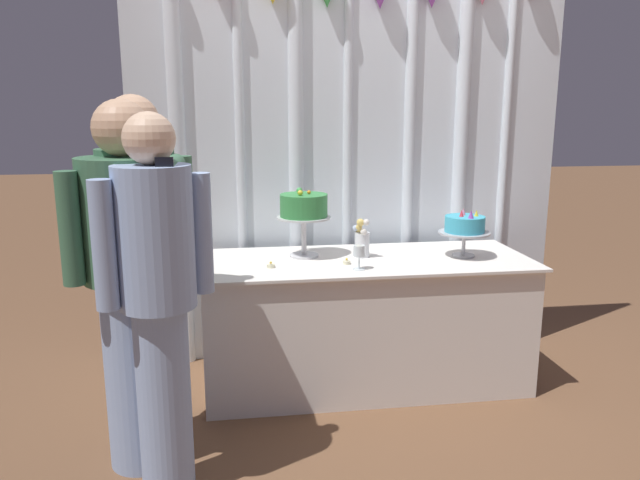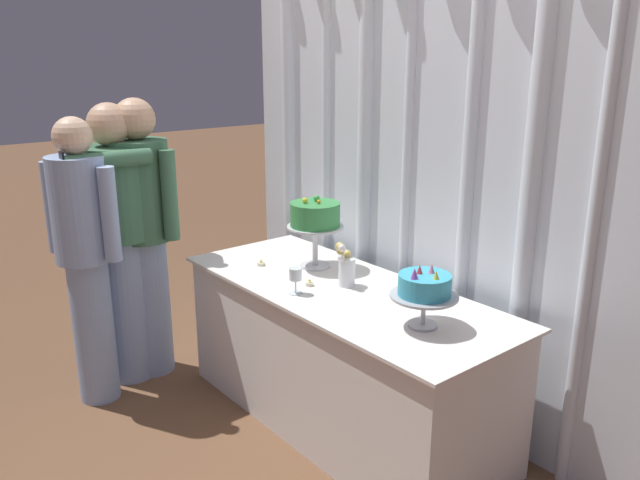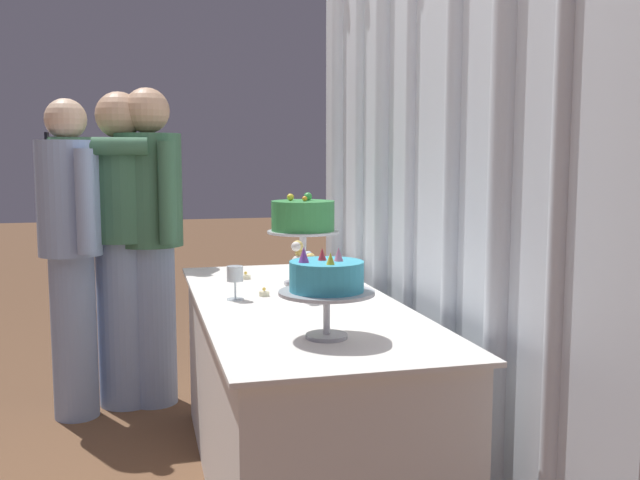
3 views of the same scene
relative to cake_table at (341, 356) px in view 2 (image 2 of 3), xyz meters
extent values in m
plane|color=brown|center=(0.00, -0.10, -0.36)|extent=(24.00, 24.00, 0.00)
cube|color=silver|center=(0.00, 0.47, 0.91)|extent=(2.60, 0.04, 2.54)
cylinder|color=silver|center=(-1.02, 0.45, 0.91)|extent=(0.09, 0.09, 2.54)
cylinder|color=silver|center=(-0.66, 0.45, 0.91)|extent=(0.06, 0.06, 2.54)
cylinder|color=silver|center=(-0.33, 0.45, 0.91)|extent=(0.09, 0.09, 2.54)
cylinder|color=silver|center=(-0.02, 0.45, 0.91)|extent=(0.05, 0.05, 2.54)
cylinder|color=silver|center=(0.36, 0.45, 0.91)|extent=(0.07, 0.07, 2.54)
cylinder|color=silver|center=(0.69, 0.45, 0.91)|extent=(0.09, 0.09, 2.54)
cylinder|color=silver|center=(0.98, 0.45, 0.91)|extent=(0.05, 0.05, 2.54)
cube|color=white|center=(0.00, 0.00, -0.01)|extent=(1.76, 0.67, 0.71)
cube|color=white|center=(0.00, 0.00, 0.35)|extent=(1.81, 0.72, 0.01)
cylinder|color=silver|center=(-0.33, 0.10, 0.37)|extent=(0.16, 0.16, 0.01)
cylinder|color=silver|center=(-0.33, 0.10, 0.48)|extent=(0.03, 0.03, 0.20)
cylinder|color=silver|center=(-0.33, 0.10, 0.58)|extent=(0.30, 0.30, 0.01)
cylinder|color=#388E47|center=(-0.33, 0.10, 0.65)|extent=(0.26, 0.26, 0.12)
sphere|color=orange|center=(-0.30, 0.10, 0.72)|extent=(0.02, 0.02, 0.02)
sphere|color=green|center=(-0.35, 0.13, 0.73)|extent=(0.03, 0.03, 0.03)
sphere|color=yellow|center=(-0.35, 0.05, 0.73)|extent=(0.03, 0.03, 0.03)
cylinder|color=#B2B2B7|center=(0.55, -0.03, 0.37)|extent=(0.12, 0.12, 0.01)
cylinder|color=#B2B2B7|center=(0.55, -0.03, 0.43)|extent=(0.02, 0.02, 0.12)
cylinder|color=#B2B2B7|center=(0.55, -0.03, 0.50)|extent=(0.28, 0.28, 0.01)
cylinder|color=#3DB2D1|center=(0.55, -0.03, 0.55)|extent=(0.22, 0.22, 0.09)
cone|color=yellow|center=(0.61, -0.04, 0.61)|extent=(0.02, 0.02, 0.03)
cone|color=pink|center=(0.55, 0.00, 0.61)|extent=(0.03, 0.03, 0.04)
cone|color=#DB333D|center=(0.52, -0.04, 0.61)|extent=(0.03, 0.03, 0.04)
cone|color=purple|center=(0.55, -0.10, 0.61)|extent=(0.03, 0.03, 0.04)
cylinder|color=silver|center=(-0.08, -0.22, 0.36)|extent=(0.06, 0.06, 0.00)
cylinder|color=silver|center=(-0.08, -0.22, 0.40)|extent=(0.01, 0.01, 0.07)
cylinder|color=silver|center=(-0.08, -0.22, 0.46)|extent=(0.06, 0.06, 0.06)
cylinder|color=silver|center=(-0.01, 0.04, 0.43)|extent=(0.08, 0.08, 0.14)
sphere|color=white|center=(0.00, 0.00, 0.56)|extent=(0.04, 0.04, 0.04)
sphere|color=#E5C666|center=(-0.03, 0.01, 0.56)|extent=(0.04, 0.04, 0.04)
sphere|color=white|center=(-0.01, 0.00, 0.51)|extent=(0.04, 0.04, 0.04)
sphere|color=#E5C666|center=(-0.04, 0.02, 0.54)|extent=(0.03, 0.03, 0.03)
sphere|color=silver|center=(-0.05, 0.05, 0.52)|extent=(0.03, 0.03, 0.03)
sphere|color=#E5C666|center=(-0.03, 0.06, 0.52)|extent=(0.04, 0.04, 0.04)
cylinder|color=beige|center=(-0.53, -0.11, 0.37)|extent=(0.04, 0.04, 0.02)
sphere|color=#F9CC4C|center=(-0.53, -0.11, 0.39)|extent=(0.01, 0.01, 0.01)
cylinder|color=beige|center=(-0.13, -0.10, 0.37)|extent=(0.04, 0.04, 0.02)
sphere|color=#F9CC4C|center=(-0.13, -0.10, 0.39)|extent=(0.01, 0.01, 0.01)
cylinder|color=#93ADD6|center=(-1.12, -0.50, 0.04)|extent=(0.31, 0.31, 0.81)
cylinder|color=#3D6B4C|center=(-1.12, -0.50, 0.73)|extent=(0.43, 0.43, 0.56)
sphere|color=tan|center=(-1.12, -0.50, 1.12)|extent=(0.22, 0.22, 0.22)
cube|color=#664C84|center=(-1.12, -0.65, 0.75)|extent=(0.04, 0.02, 0.36)
cylinder|color=#3D6B4C|center=(-1.30, -0.59, 0.72)|extent=(0.08, 0.08, 0.49)
cylinder|color=#3D6B4C|center=(-0.93, -0.42, 0.72)|extent=(0.08, 0.08, 0.49)
cylinder|color=#93ADD6|center=(-1.14, -0.64, 0.06)|extent=(0.38, 0.38, 0.84)
cylinder|color=#3D6B4C|center=(-1.14, -0.64, 0.73)|extent=(0.53, 0.53, 0.50)
sphere|color=tan|center=(-1.14, -0.64, 1.09)|extent=(0.23, 0.23, 0.23)
cylinder|color=#3D6B4C|center=(-1.33, -0.77, 0.72)|extent=(0.08, 0.08, 0.44)
cylinder|color=#3D6B4C|center=(-0.95, -0.73, 0.94)|extent=(0.08, 0.44, 0.08)
cube|color=black|center=(-0.95, -0.95, 0.94)|extent=(0.06, 0.01, 0.12)
cylinder|color=#93ADD6|center=(-1.01, -0.87, 0.03)|extent=(0.28, 0.28, 0.79)
cylinder|color=#93ADD6|center=(-1.01, -0.87, 0.70)|extent=(0.39, 0.39, 0.54)
sphere|color=beige|center=(-1.01, -0.87, 1.06)|extent=(0.19, 0.19, 0.19)
cylinder|color=#93ADD6|center=(-1.17, -0.96, 0.69)|extent=(0.08, 0.08, 0.47)
cylinder|color=#93ADD6|center=(-0.84, -0.79, 0.69)|extent=(0.08, 0.08, 0.47)
camera|label=1|loc=(-0.71, -3.15, 1.17)|focal=34.01mm
camera|label=2|loc=(2.14, -1.88, 1.45)|focal=35.34mm
camera|label=3|loc=(2.53, -0.56, 0.89)|focal=40.11mm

